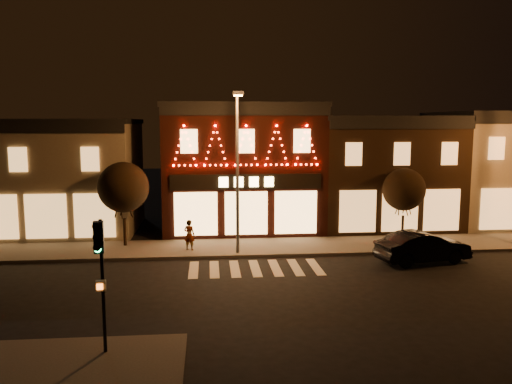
{
  "coord_description": "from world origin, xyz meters",
  "views": [
    {
      "loc": [
        -2.23,
        -20.57,
        7.12
      ],
      "look_at": [
        0.04,
        4.0,
        3.78
      ],
      "focal_mm": 36.39,
      "sensor_mm": 36.0,
      "label": 1
    }
  ],
  "objects": [
    {
      "name": "building_left",
      "position": [
        -13.0,
        13.99,
        3.66
      ],
      "size": [
        12.2,
        8.28,
        7.3
      ],
      "color": "#7F6E5A",
      "rests_on": "ground"
    },
    {
      "name": "tree_right",
      "position": [
        9.39,
        9.13,
        3.12
      ],
      "size": [
        2.54,
        2.54,
        4.25
      ],
      "rotation": [
        0.0,
        0.0,
        0.19
      ],
      "color": "black",
      "rests_on": "sidewalk_far"
    },
    {
      "name": "dark_sedan",
      "position": [
        8.62,
        4.32,
        0.79
      ],
      "size": [
        5.07,
        2.66,
        1.59
      ],
      "primitive_type": "imported",
      "rotation": [
        0.0,
        0.0,
        1.78
      ],
      "color": "black",
      "rests_on": "ground"
    },
    {
      "name": "tree_left",
      "position": [
        -7.0,
        8.85,
        3.48
      ],
      "size": [
        2.85,
        2.85,
        4.76
      ],
      "rotation": [
        0.0,
        0.0,
        -0.1
      ],
      "color": "black",
      "rests_on": "sidewalk_far"
    },
    {
      "name": "streetlamp_mid",
      "position": [
        -0.71,
        6.35,
        5.15
      ],
      "size": [
        0.54,
        1.94,
        8.52
      ],
      "rotation": [
        0.0,
        0.0,
        0.02
      ],
      "color": "#59595E",
      "rests_on": "sidewalk_far"
    },
    {
      "name": "building_right_b",
      "position": [
        18.5,
        13.99,
        3.91
      ],
      "size": [
        9.2,
        8.28,
        7.8
      ],
      "color": "#7F6E5A",
      "rests_on": "ground"
    },
    {
      "name": "pedestrian",
      "position": [
        -3.31,
        7.41,
        0.99
      ],
      "size": [
        0.72,
        0.6,
        1.68
      ],
      "primitive_type": "imported",
      "rotation": [
        0.0,
        0.0,
        2.75
      ],
      "color": "gray",
      "rests_on": "sidewalk_far"
    },
    {
      "name": "sidewalk_far",
      "position": [
        2.0,
        8.0,
        0.07
      ],
      "size": [
        44.0,
        4.0,
        0.15
      ],
      "primitive_type": "cube",
      "color": "#47423D",
      "rests_on": "ground"
    },
    {
      "name": "building_right_a",
      "position": [
        9.5,
        13.99,
        3.76
      ],
      "size": [
        9.2,
        8.28,
        7.5
      ],
      "color": "black",
      "rests_on": "ground"
    },
    {
      "name": "traffic_signal_near",
      "position": [
        -5.45,
        -5.27,
        3.05
      ],
      "size": [
        0.31,
        0.43,
        4.11
      ],
      "rotation": [
        0.0,
        0.0,
        0.11
      ],
      "color": "black",
      "rests_on": "sidewalk_near"
    },
    {
      "name": "ground",
      "position": [
        0.0,
        0.0,
        0.0
      ],
      "size": [
        120.0,
        120.0,
        0.0
      ],
      "primitive_type": "plane",
      "color": "black",
      "rests_on": "ground"
    },
    {
      "name": "building_pulp",
      "position": [
        0.0,
        13.98,
        4.16
      ],
      "size": [
        10.2,
        8.34,
        8.3
      ],
      "color": "black",
      "rests_on": "ground"
    }
  ]
}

